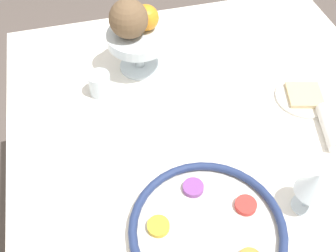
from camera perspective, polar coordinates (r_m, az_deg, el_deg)
ground_plane at (r=1.70m, az=4.84°, el=-17.76°), size 8.00×8.00×0.00m
dining_table at (r=1.36m, az=5.90°, el=-11.66°), size 1.21×1.09×0.76m
seder_plate at (r=0.88m, az=5.75°, el=-14.71°), size 0.34×0.34×0.03m
wine_glass at (r=0.90m, az=20.59°, el=-7.92°), size 0.08×0.08×0.13m
fruit_stand at (r=1.17m, az=-4.30°, el=12.10°), size 0.18×0.18×0.13m
orange_fruit at (r=1.14m, az=-3.21°, el=15.43°), size 0.07×0.07×0.07m
coconut at (r=1.11m, az=-5.75°, el=15.21°), size 0.11×0.11×0.11m
bread_plate at (r=1.19m, az=19.13°, el=4.06°), size 0.16×0.16×0.02m
napkin_roll at (r=1.12m, az=22.35°, el=-0.16°), size 0.15×0.07×0.04m
cup_far at (r=1.14m, az=-9.88°, el=6.03°), size 0.06×0.06×0.07m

